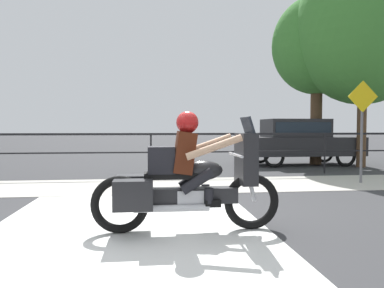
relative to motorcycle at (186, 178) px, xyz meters
The scene contains 9 objects.
ground_plane 0.95m from the motorcycle, 131.52° to the left, with size 120.00×120.00×0.00m, color #38383A.
sidewalk_band 3.97m from the motorcycle, 96.30° to the left, with size 44.00×2.40×0.01m, color #B7B2A8.
crosswalk_band 1.06m from the motorcycle, 159.18° to the left, with size 3.70×6.00×0.01m, color silver.
fence_railing 5.70m from the motorcycle, 94.32° to the left, with size 36.00×0.05×1.20m.
motorcycle is the anchor object (origin of this frame).
parked_car 9.47m from the motorcycle, 59.02° to the left, with size 4.10×1.72×1.65m.
street_sign 6.00m from the motorcycle, 38.61° to the left, with size 0.76×0.06×2.48m.
tree_behind_sign 10.67m from the motorcycle, 55.98° to the left, with size 3.25×3.25×6.14m.
tree_behind_car 10.61m from the motorcycle, 46.96° to the left, with size 4.57×4.57×7.16m.
Camera 1 is at (-0.04, -5.29, 1.36)m, focal length 35.00 mm.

